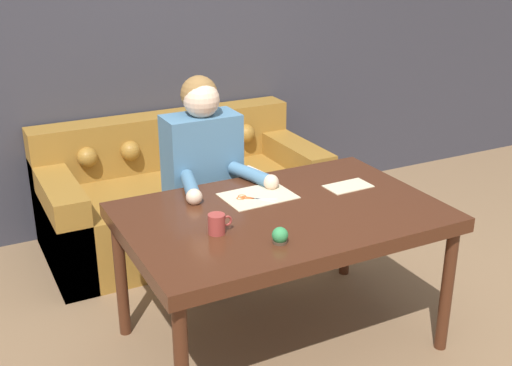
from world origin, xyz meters
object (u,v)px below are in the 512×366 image
Objects in this scene: mug at (217,224)px; scissors at (249,198)px; dining_table at (282,223)px; person at (204,188)px; pin_cushion at (280,236)px; couch at (182,198)px.

scissors is at bearing 43.28° from mug.
mug is at bearing -167.25° from dining_table.
person is 0.80m from mug.
pin_cushion is at bearing -120.97° from dining_table.
couch reaches higher than scissors.
dining_table is 0.40m from mug.
couch is 1.44× the size of person.
pin_cushion is (-0.17, -1.63, 0.47)m from couch.
person is 0.96m from pin_cushion.
person reaches higher than pin_cushion.
mug reaches higher than scissors.
scissors is 0.50m from pin_cushion.
dining_table is at bearing -69.18° from scissors.
dining_table is 0.35m from pin_cushion.
couch is 16.00× the size of mug.
pin_cushion is at bearing -92.85° from person.
couch is at bearing 84.21° from pin_cushion.
mug is 1.58× the size of pin_cushion.
pin_cushion is (0.20, -0.21, -0.01)m from mug.
couch is at bearing 80.15° from person.
pin_cushion is (-0.18, -0.29, 0.10)m from dining_table.
scissors is at bearing 110.82° from dining_table.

